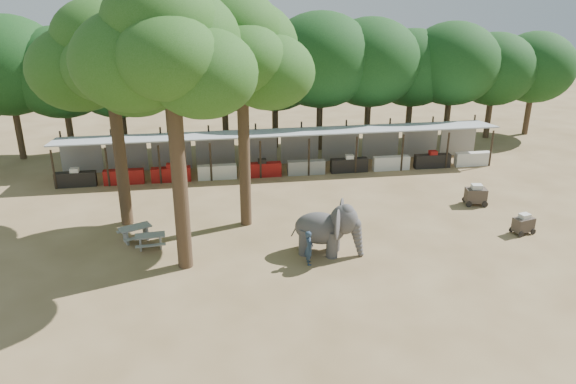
{
  "coord_description": "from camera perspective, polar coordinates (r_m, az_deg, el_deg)",
  "views": [
    {
      "loc": [
        -4.93,
        -20.1,
        12.0
      ],
      "look_at": [
        -1.0,
        5.0,
        2.0
      ],
      "focal_mm": 35.0,
      "sensor_mm": 36.0,
      "label": 1
    }
  ],
  "objects": [
    {
      "name": "cart_front",
      "position": [
        29.77,
        22.8,
        -2.99
      ],
      "size": [
        1.21,
        0.94,
        1.04
      ],
      "rotation": [
        0.0,
        0.0,
        0.25
      ],
      "color": "#372C24",
      "rests_on": "ground"
    },
    {
      "name": "vendor_stalls",
      "position": [
        35.96,
        -0.61,
        3.98
      ],
      "size": [
        28.0,
        2.99,
        2.8
      ],
      "color": "#A7AAAF",
      "rests_on": "ground"
    },
    {
      "name": "handler",
      "position": [
        24.58,
        2.14,
        -5.66
      ],
      "size": [
        0.39,
        0.57,
        1.58
      ],
      "primitive_type": "imported",
      "rotation": [
        0.0,
        0.0,
        1.58
      ],
      "color": "#26384C",
      "rests_on": "ground"
    },
    {
      "name": "yard_tree_left",
      "position": [
        27.87,
        -17.94,
        12.65
      ],
      "size": [
        7.1,
        6.9,
        11.02
      ],
      "color": "#332316",
      "rests_on": "ground"
    },
    {
      "name": "picnic_table_far",
      "position": [
        27.71,
        -15.24,
        -3.89
      ],
      "size": [
        1.88,
        1.8,
        0.73
      ],
      "rotation": [
        0.0,
        0.0,
        0.43
      ],
      "color": "gray",
      "rests_on": "ground"
    },
    {
      "name": "cart_back",
      "position": [
        32.46,
        18.54,
        -0.27
      ],
      "size": [
        1.32,
        0.98,
        1.19
      ],
      "rotation": [
        0.0,
        0.0,
        -0.16
      ],
      "color": "#372C24",
      "rests_on": "ground"
    },
    {
      "name": "yard_tree_center",
      "position": [
        22.49,
        -12.26,
        13.89
      ],
      "size": [
        7.1,
        6.9,
        12.04
      ],
      "color": "#332316",
      "rests_on": "ground"
    },
    {
      "name": "yard_tree_back",
      "position": [
        26.57,
        -5.1,
        13.93
      ],
      "size": [
        7.1,
        6.9,
        11.36
      ],
      "color": "#332316",
      "rests_on": "ground"
    },
    {
      "name": "backdrop_trees",
      "position": [
        39.94,
        -1.73,
        12.13
      ],
      "size": [
        46.46,
        5.95,
        8.33
      ],
      "color": "#332316",
      "rests_on": "ground"
    },
    {
      "name": "ground",
      "position": [
        23.92,
        4.27,
        -8.69
      ],
      "size": [
        100.0,
        100.0,
        0.0
      ],
      "primitive_type": "plane",
      "color": "brown",
      "rests_on": "ground"
    },
    {
      "name": "picnic_table_near",
      "position": [
        26.82,
        -13.81,
        -4.71
      ],
      "size": [
        1.45,
        1.33,
        0.68
      ],
      "rotation": [
        0.0,
        0.0,
        0.08
      ],
      "color": "gray",
      "rests_on": "ground"
    },
    {
      "name": "elephant",
      "position": [
        25.36,
        4.1,
        -3.69
      ],
      "size": [
        3.31,
        2.55,
        2.47
      ],
      "rotation": [
        0.0,
        0.0,
        -0.37
      ],
      "color": "#3E3C3C",
      "rests_on": "ground"
    }
  ]
}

